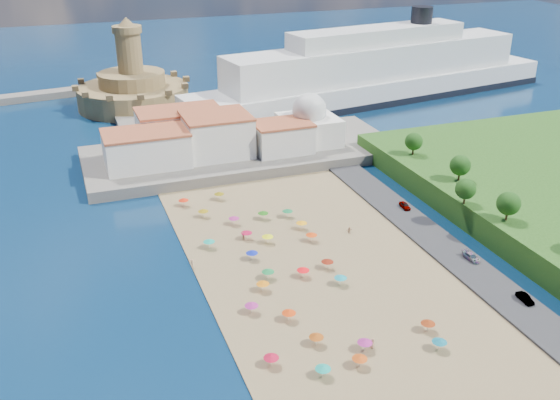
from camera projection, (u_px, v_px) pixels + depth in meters
name	position (u px, v px, depth m)	size (l,w,h in m)	color
ground	(306.00, 294.00, 116.76)	(700.00, 700.00, 0.00)	#071938
terrace	(243.00, 153.00, 181.62)	(90.00, 36.00, 3.00)	#59544C
jetty	(147.00, 127.00, 204.74)	(18.00, 70.00, 2.40)	#59544C
waterfront_buildings	(197.00, 137.00, 175.43)	(57.00, 29.00, 11.00)	silver
domed_building	(309.00, 123.00, 183.08)	(16.00, 16.00, 15.00)	silver
fortress	(133.00, 89.00, 228.09)	(40.00, 40.00, 32.40)	olive
cruise_ship	(376.00, 74.00, 235.72)	(154.76, 45.92, 33.46)	black
beach_parasols	(317.00, 307.00, 109.01)	(31.15, 113.42, 2.20)	gray
beachgoers	(318.00, 328.00, 105.22)	(37.27, 76.16, 1.88)	tan
parked_cars	(496.00, 276.00, 119.96)	(2.09, 68.78, 1.44)	gray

